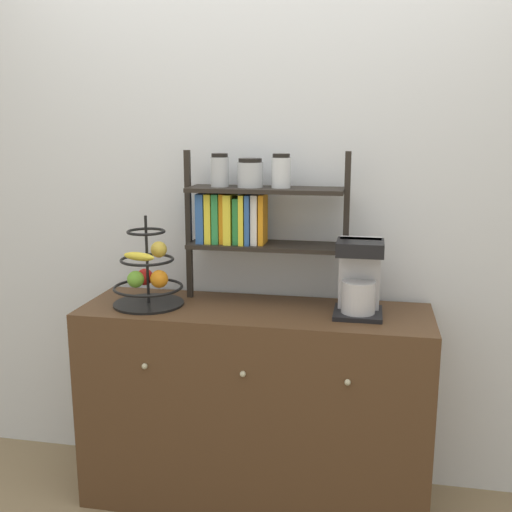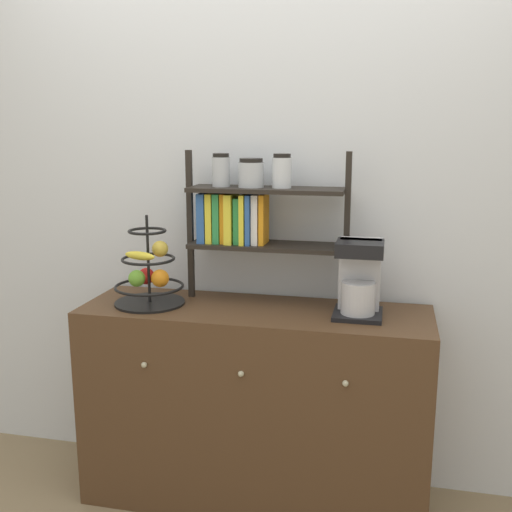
{
  "view_description": "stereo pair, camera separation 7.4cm",
  "coord_description": "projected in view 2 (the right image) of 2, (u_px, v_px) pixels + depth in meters",
  "views": [
    {
      "loc": [
        0.46,
        -2.12,
        1.61
      ],
      "look_at": [
        0.01,
        0.23,
        1.1
      ],
      "focal_mm": 42.0,
      "sensor_mm": 36.0,
      "label": 1
    },
    {
      "loc": [
        0.54,
        -2.1,
        1.61
      ],
      "look_at": [
        0.01,
        0.23,
        1.1
      ],
      "focal_mm": 42.0,
      "sensor_mm": 36.0,
      "label": 2
    }
  ],
  "objects": [
    {
      "name": "shelf_hutch",
      "position": [
        248.0,
        210.0,
        2.54
      ],
      "size": [
        0.7,
        0.2,
        0.65
      ],
      "color": "black",
      "rests_on": "sideboard"
    },
    {
      "name": "wall_back",
      "position": [
        268.0,
        199.0,
        2.66
      ],
      "size": [
        7.0,
        0.05,
        2.6
      ],
      "primitive_type": "cube",
      "color": "silver",
      "rests_on": "ground_plane"
    },
    {
      "name": "coffee_maker",
      "position": [
        359.0,
        279.0,
        2.38
      ],
      "size": [
        0.19,
        0.21,
        0.31
      ],
      "color": "black",
      "rests_on": "sideboard"
    },
    {
      "name": "sideboard",
      "position": [
        254.0,
        406.0,
        2.58
      ],
      "size": [
        1.46,
        0.47,
        0.87
      ],
      "color": "#4C331E",
      "rests_on": "ground_plane"
    },
    {
      "name": "fruit_stand",
      "position": [
        149.0,
        276.0,
        2.54
      ],
      "size": [
        0.3,
        0.3,
        0.38
      ],
      "color": "black",
      "rests_on": "sideboard"
    }
  ]
}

